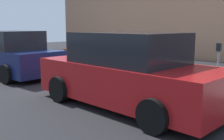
# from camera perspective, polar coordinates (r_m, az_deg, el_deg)

# --- Properties ---
(ground_plane) EXTENTS (40.00, 40.00, 0.00)m
(ground_plane) POSITION_cam_1_polar(r_m,az_deg,el_deg) (9.64, -2.31, -1.97)
(ground_plane) COLOR black
(sidewalk_curb) EXTENTS (18.00, 5.00, 0.14)m
(sidewalk_curb) POSITION_cam_1_polar(r_m,az_deg,el_deg) (11.47, 6.75, 0.14)
(sidewalk_curb) COLOR #ADA89E
(sidewalk_curb) RESTS_ON ground_plane
(suitcase_silver_0) EXTENTS (0.41, 0.24, 0.74)m
(suitcase_silver_0) POSITION_cam_1_polar(r_m,az_deg,el_deg) (8.20, 14.05, -1.38)
(suitcase_silver_0) COLOR #9EA0A8
(suitcase_silver_0) RESTS_ON sidewalk_curb
(suitcase_red_1) EXTENTS (0.43, 0.22, 0.98)m
(suitcase_red_1) POSITION_cam_1_polar(r_m,az_deg,el_deg) (8.44, 11.33, -0.25)
(suitcase_red_1) COLOR red
(suitcase_red_1) RESTS_ON sidewalk_curb
(suitcase_teal_2) EXTENTS (0.35, 0.27, 0.94)m
(suitcase_teal_2) POSITION_cam_1_polar(r_m,az_deg,el_deg) (8.67, 8.72, -0.30)
(suitcase_teal_2) COLOR #0F606B
(suitcase_teal_2) RESTS_ON sidewalk_curb
(suitcase_navy_3) EXTENTS (0.35, 0.26, 0.77)m
(suitcase_navy_3) POSITION_cam_1_polar(r_m,az_deg,el_deg) (9.01, 7.02, -0.18)
(suitcase_navy_3) COLOR navy
(suitcase_navy_3) RESTS_ON sidewalk_curb
(suitcase_black_4) EXTENTS (0.42, 0.22, 0.83)m
(suitcase_black_4) POSITION_cam_1_polar(r_m,az_deg,el_deg) (9.28, 4.87, 0.22)
(suitcase_black_4) COLOR black
(suitcase_black_4) RESTS_ON sidewalk_curb
(suitcase_maroon_5) EXTENTS (0.42, 0.25, 0.89)m
(suitcase_maroon_5) POSITION_cam_1_polar(r_m,az_deg,el_deg) (9.55, 2.51, 0.73)
(suitcase_maroon_5) COLOR maroon
(suitcase_maroon_5) RESTS_ON sidewalk_curb
(suitcase_olive_6) EXTENTS (0.44, 0.29, 0.72)m
(suitcase_olive_6) POSITION_cam_1_polar(r_m,az_deg,el_deg) (9.91, 0.66, 1.12)
(suitcase_olive_6) COLOR #59601E
(suitcase_olive_6) RESTS_ON sidewalk_curb
(suitcase_silver_7) EXTENTS (0.50, 0.22, 0.97)m
(suitcase_silver_7) POSITION_cam_1_polar(r_m,az_deg,el_deg) (10.23, -1.67, 1.54)
(suitcase_silver_7) COLOR #9EA0A8
(suitcase_silver_7) RESTS_ON sidewalk_curb
(suitcase_red_8) EXTENTS (0.45, 0.24, 0.88)m
(suitcase_red_8) POSITION_cam_1_polar(r_m,az_deg,el_deg) (10.58, -3.94, 1.53)
(suitcase_red_8) COLOR red
(suitcase_red_8) RESTS_ON sidewalk_curb
(fire_hydrant) EXTENTS (0.39, 0.21, 0.71)m
(fire_hydrant) POSITION_cam_1_polar(r_m,az_deg,el_deg) (11.30, -6.97, 2.26)
(fire_hydrant) COLOR #D89E0C
(fire_hydrant) RESTS_ON sidewalk_curb
(bollard_post) EXTENTS (0.16, 0.16, 0.78)m
(bollard_post) POSITION_cam_1_polar(r_m,az_deg,el_deg) (11.75, -9.65, 2.56)
(bollard_post) COLOR brown
(bollard_post) RESTS_ON sidewalk_curb
(parking_meter) EXTENTS (0.12, 0.09, 1.27)m
(parking_meter) POSITION_cam_1_polar(r_m,az_deg,el_deg) (7.97, 21.32, 2.08)
(parking_meter) COLOR slate
(parking_meter) RESTS_ON sidewalk_curb
(parked_car_red_0) EXTENTS (4.66, 2.16, 1.72)m
(parked_car_red_0) POSITION_cam_1_polar(r_m,az_deg,el_deg) (6.32, 3.34, -0.53)
(parked_car_red_0) COLOR #AD1619
(parked_car_red_0) RESTS_ON ground_plane
(parked_car_navy_1) EXTENTS (4.36, 2.20, 1.69)m
(parked_car_navy_1) POSITION_cam_1_polar(r_m,az_deg,el_deg) (10.97, -20.29, 2.99)
(parked_car_navy_1) COLOR #141E4C
(parked_car_navy_1) RESTS_ON ground_plane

